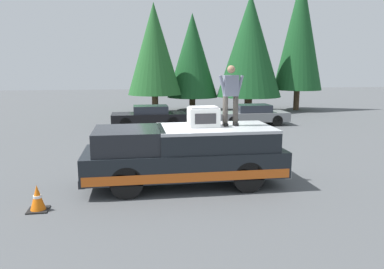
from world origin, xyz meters
The scene contains 11 objects.
ground_plane centered at (0.00, 0.00, 0.00)m, with size 90.00×90.00×0.00m, color #4C4F51.
pickup_truck centered at (-0.44, 0.09, 0.87)m, with size 2.01×5.54×1.65m.
compressor_unit centered at (-0.35, -0.46, 1.93)m, with size 0.65×0.84×0.56m.
person_on_truck_bed centered at (-0.32, -1.25, 2.55)m, with size 0.29×0.72×1.69m.
parked_car_grey centered at (9.89, -5.23, 0.58)m, with size 1.64×4.10×1.16m.
parked_car_black centered at (10.24, 0.60, 0.58)m, with size 1.64×4.10×1.16m.
traffic_cone centered at (-1.82, 3.73, 0.29)m, with size 0.47×0.47×0.62m.
conifer_far_left centered at (16.47, -10.93, 5.82)m, with size 3.59×3.59×10.11m.
conifer_left centered at (16.03, -6.96, 4.77)m, with size 4.68×4.68×8.43m.
conifer_center_left centered at (17.46, -2.99, 4.09)m, with size 3.80×3.80×7.18m.
conifer_center_right centered at (16.05, -0.07, 4.48)m, with size 3.75×3.75×7.64m.
Camera 1 is at (-10.49, 1.47, 3.31)m, focal length 34.79 mm.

